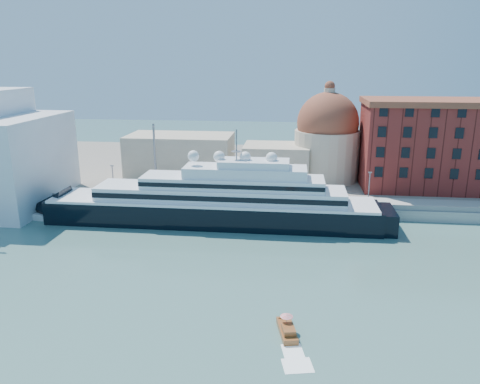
# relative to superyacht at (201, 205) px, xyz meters

# --- Properties ---
(ground) EXTENTS (400.00, 400.00, 0.00)m
(ground) POSITION_rel_superyacht_xyz_m (6.95, -23.00, -4.22)
(ground) COLOR #38615B
(ground) RESTS_ON ground
(quay) EXTENTS (180.00, 10.00, 2.50)m
(quay) POSITION_rel_superyacht_xyz_m (6.95, 11.00, -2.97)
(quay) COLOR gray
(quay) RESTS_ON ground
(land) EXTENTS (260.00, 72.00, 2.00)m
(land) POSITION_rel_superyacht_xyz_m (6.95, 52.00, -3.22)
(land) COLOR slate
(land) RESTS_ON ground
(quay_fence) EXTENTS (180.00, 0.10, 1.20)m
(quay_fence) POSITION_rel_superyacht_xyz_m (6.95, 6.50, -1.12)
(quay_fence) COLOR slate
(quay_fence) RESTS_ON quay
(superyacht) EXTENTS (81.80, 11.34, 24.45)m
(superyacht) POSITION_rel_superyacht_xyz_m (0.00, 0.00, 0.00)
(superyacht) COLOR black
(superyacht) RESTS_ON ground
(service_barge) EXTENTS (11.60, 5.14, 2.52)m
(service_barge) POSITION_rel_superyacht_xyz_m (-32.95, -1.77, -3.49)
(service_barge) COLOR white
(service_barge) RESTS_ON ground
(water_taxi) EXTENTS (3.10, 6.12, 2.78)m
(water_taxi) POSITION_rel_superyacht_xyz_m (19.70, -41.77, -3.55)
(water_taxi) COLOR brown
(water_taxi) RESTS_ON ground
(warehouse) EXTENTS (43.00, 19.00, 23.25)m
(warehouse) POSITION_rel_superyacht_xyz_m (58.95, 29.00, 9.57)
(warehouse) COLOR maroon
(warehouse) RESTS_ON land
(church) EXTENTS (66.00, 18.00, 25.50)m
(church) POSITION_rel_superyacht_xyz_m (13.33, 34.72, 6.69)
(church) COLOR beige
(church) RESTS_ON land
(lamp_posts) EXTENTS (120.80, 2.40, 18.00)m
(lamp_posts) POSITION_rel_superyacht_xyz_m (-5.72, 9.27, 5.62)
(lamp_posts) COLOR slate
(lamp_posts) RESTS_ON quay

